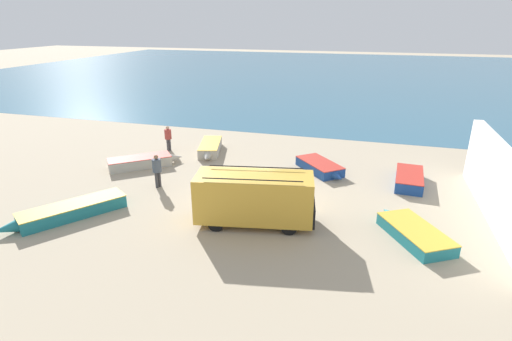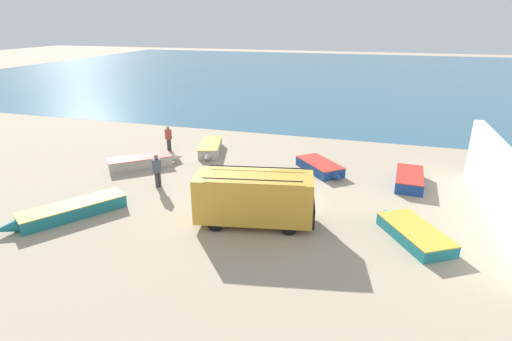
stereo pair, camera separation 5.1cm
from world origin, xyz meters
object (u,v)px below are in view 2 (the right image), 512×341
object	(u,v)px
fishing_rowboat_5	(143,162)
fisherman_1	(157,168)
fishing_rowboat_1	(69,211)
fishing_rowboat_3	(409,178)
fishing_rowboat_2	(321,167)
parked_van	(255,197)
fisherman_0	(168,136)
fishing_rowboat_0	(210,148)
fishing_rowboat_4	(413,233)

from	to	relation	value
fishing_rowboat_5	fisherman_1	size ratio (longest dim) A/B	2.21
fishing_rowboat_1	fishing_rowboat_3	distance (m)	17.43
fishing_rowboat_2	fisherman_1	distance (m)	9.41
fishing_rowboat_1	fisherman_1	xyz separation A→B (m)	(2.16, 4.31, 0.78)
fishing_rowboat_5	fishing_rowboat_1	bearing A→B (deg)	-127.25
parked_van	fisherman_0	distance (m)	12.00
fishing_rowboat_1	fishing_rowboat_5	size ratio (longest dim) A/B	1.27
fishing_rowboat_0	fisherman_0	bearing A→B (deg)	-97.69
parked_van	fisherman_1	distance (m)	6.63
fishing_rowboat_0	fisherman_0	distance (m)	2.99
fishing_rowboat_4	fishing_rowboat_0	bearing A→B (deg)	25.53
fisherman_0	fishing_rowboat_3	bearing A→B (deg)	13.13
fisherman_0	fisherman_1	world-z (taller)	fisherman_1
fishing_rowboat_5	parked_van	bearing A→B (deg)	-70.44
fishing_rowboat_3	fishing_rowboat_4	world-z (taller)	fishing_rowboat_3
fisherman_1	fisherman_0	bearing A→B (deg)	-42.94
fishing_rowboat_1	fishing_rowboat_2	size ratio (longest dim) A/B	1.46
fishing_rowboat_3	fisherman_0	distance (m)	15.56
parked_van	fishing_rowboat_2	bearing A→B (deg)	64.57
parked_van	fishing_rowboat_3	distance (m)	9.68
fishing_rowboat_0	fishing_rowboat_5	xyz separation A→B (m)	(-2.92, -3.69, -0.01)
fishing_rowboat_4	fisherman_0	distance (m)	17.14
fishing_rowboat_2	fisherman_0	xyz separation A→B (m)	(-10.54, 1.10, 0.75)
fisherman_0	fisherman_1	distance (m)	6.37
fishing_rowboat_4	parked_van	bearing A→B (deg)	63.96
parked_van	fisherman_1	world-z (taller)	parked_van
fishing_rowboat_0	fishing_rowboat_2	bearing A→B (deg)	63.21
fisherman_0	fisherman_1	bearing A→B (deg)	-48.33
fishing_rowboat_3	fishing_rowboat_5	size ratio (longest dim) A/B	0.99
fishing_rowboat_2	fishing_rowboat_3	size ratio (longest dim) A/B	0.88
fishing_rowboat_4	fisherman_0	xyz separation A→B (m)	(-15.26, 7.75, 0.77)
fishing_rowboat_2	fisherman_1	size ratio (longest dim) A/B	1.93
fishing_rowboat_1	fishing_rowboat_4	xyz separation A→B (m)	(14.96, 2.42, -0.04)
parked_van	fishing_rowboat_2	size ratio (longest dim) A/B	1.54
fishing_rowboat_0	fishing_rowboat_3	xyz separation A→B (m)	(12.59, -1.97, -0.01)
fisherman_1	fishing_rowboat_4	bearing A→B (deg)	-164.06
parked_van	fishing_rowboat_0	size ratio (longest dim) A/B	1.25
fishing_rowboat_5	fisherman_1	distance (m)	3.68
fishing_rowboat_4	fishing_rowboat_2	bearing A→B (deg)	4.28
fishing_rowboat_2	fisherman_0	distance (m)	10.62
parked_van	fishing_rowboat_2	world-z (taller)	parked_van
fishing_rowboat_5	fishing_rowboat_0	bearing A→B (deg)	11.51
fishing_rowboat_1	fishing_rowboat_3	world-z (taller)	fishing_rowboat_3
fishing_rowboat_0	fishing_rowboat_1	distance (m)	10.89
parked_van	fishing_rowboat_4	distance (m)	6.75
fisherman_0	fisherman_1	xyz separation A→B (m)	(2.46, -5.87, 0.05)
fishing_rowboat_4	fishing_rowboat_1	bearing A→B (deg)	68.10
fishing_rowboat_2	fishing_rowboat_4	world-z (taller)	fishing_rowboat_2
fishing_rowboat_4	fisherman_0	bearing A→B (deg)	31.96
parked_van	fishing_rowboat_5	size ratio (longest dim) A/B	1.34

